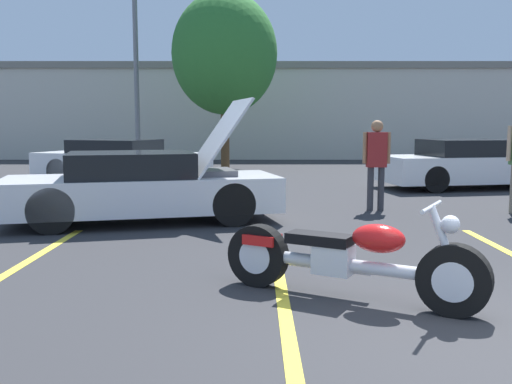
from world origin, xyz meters
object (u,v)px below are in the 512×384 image
object	(u,v)px
motorcycle	(348,259)
parked_car_left_row	(121,161)
tree_background	(225,54)
light_pole	(139,64)
spectator_midground	(377,157)
parked_car_mid_row	(472,165)
show_car_hood_open	(144,187)

from	to	relation	value
motorcycle	parked_car_left_row	size ratio (longest dim) A/B	0.44
tree_background	parked_car_left_row	size ratio (longest dim) A/B	1.24
motorcycle	parked_car_left_row	xyz separation A→B (m)	(-4.67, 10.86, 0.20)
light_pole	parked_car_left_row	bearing A→B (deg)	-84.73
tree_background	spectator_midground	distance (m)	11.50
tree_background	motorcycle	size ratio (longest dim) A/B	2.79
motorcycle	parked_car_mid_row	bearing A→B (deg)	92.31
parked_car_left_row	parked_car_mid_row	bearing A→B (deg)	9.59
parked_car_left_row	show_car_hood_open	bearing A→B (deg)	-54.23
show_car_hood_open	spectator_midground	world-z (taller)	show_car_hood_open
light_pole	parked_car_mid_row	xyz separation A→B (m)	(9.77, -6.77, -3.21)
show_car_hood_open	parked_car_left_row	size ratio (longest dim) A/B	0.92
tree_background	motorcycle	distance (m)	16.57
parked_car_mid_row	spectator_midground	distance (m)	4.97
motorcycle	parked_car_mid_row	xyz separation A→B (m)	(4.63, 9.26, 0.21)
tree_background	parked_car_left_row	xyz separation A→B (m)	(-2.67, -5.15, -3.58)
parked_car_mid_row	parked_car_left_row	world-z (taller)	parked_car_mid_row
tree_background	show_car_hood_open	size ratio (longest dim) A/B	1.35
parked_car_left_row	tree_background	bearing A→B (deg)	81.97
tree_background	parked_car_mid_row	xyz separation A→B (m)	(6.62, -6.76, -3.57)
motorcycle	parked_car_left_row	world-z (taller)	parked_car_left_row
light_pole	parked_car_left_row	distance (m)	6.10
show_car_hood_open	parked_car_mid_row	size ratio (longest dim) A/B	0.97
show_car_hood_open	parked_car_mid_row	bearing A→B (deg)	20.56
motorcycle	spectator_midground	bearing A→B (deg)	104.48
light_pole	tree_background	world-z (taller)	light_pole
spectator_midground	parked_car_mid_row	bearing A→B (deg)	49.46
parked_car_mid_row	spectator_midground	size ratio (longest dim) A/B	2.86
motorcycle	light_pole	bearing A→B (deg)	136.67
parked_car_left_row	spectator_midground	distance (m)	8.12
light_pole	show_car_hood_open	bearing A→B (deg)	-78.38
parked_car_mid_row	spectator_midground	bearing A→B (deg)	-141.20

